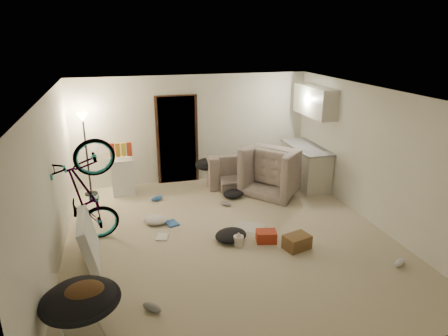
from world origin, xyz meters
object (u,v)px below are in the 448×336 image
object	(u,v)px
saucer_chair	(81,306)
floor_lamp	(85,137)
juicer	(239,240)
drink_case_b	(266,236)
drink_case_a	(297,242)
mini_fridge	(123,176)
bicycle	(89,217)
tv_box	(88,239)
armchair	(278,174)
sofa	(247,171)
kitchen_counter	(305,166)

from	to	relation	value
saucer_chair	floor_lamp	bearing A→B (deg)	91.28
juicer	drink_case_b	bearing A→B (deg)	0.67
drink_case_a	drink_case_b	size ratio (longest dim) A/B	1.23
mini_fridge	drink_case_b	bearing A→B (deg)	-53.75
bicycle	drink_case_b	world-z (taller)	bicycle
floor_lamp	drink_case_a	xyz separation A→B (m)	(3.39, -3.33, -1.19)
bicycle	tv_box	xyz separation A→B (m)	(0.00, -0.52, -0.13)
mini_fridge	saucer_chair	distance (m)	4.42
armchair	drink_case_a	distance (m)	2.60
saucer_chair	juicer	size ratio (longest dim) A/B	3.69
floor_lamp	armchair	bearing A→B (deg)	-11.55
drink_case_b	tv_box	bearing A→B (deg)	-171.57
tv_box	juicer	bearing A→B (deg)	-7.21
sofa	mini_fridge	world-z (taller)	mini_fridge
kitchen_counter	tv_box	size ratio (longest dim) A/B	1.37
drink_case_a	juicer	distance (m)	0.97
floor_lamp	bicycle	size ratio (longest dim) A/B	0.96
sofa	mini_fridge	bearing A→B (deg)	-0.91
sofa	tv_box	distance (m)	4.31
bicycle	juicer	world-z (taller)	bicycle
sofa	juicer	distance (m)	2.99
saucer_chair	tv_box	size ratio (longest dim) A/B	0.84
floor_lamp	saucer_chair	distance (m)	4.58
saucer_chair	armchair	bearing A→B (deg)	42.56
sofa	drink_case_b	distance (m)	2.85
kitchen_counter	saucer_chair	size ratio (longest dim) A/B	1.63
bicycle	tv_box	world-z (taller)	bicycle
juicer	bicycle	bearing A→B (deg)	163.00
drink_case_a	kitchen_counter	bearing A→B (deg)	46.28
tv_box	saucer_chair	bearing A→B (deg)	-92.33
bicycle	saucer_chair	distance (m)	2.22
sofa	drink_case_a	xyz separation A→B (m)	(-0.16, -3.13, -0.17)
drink_case_a	drink_case_b	world-z (taller)	drink_case_a
drink_case_b	juicer	size ratio (longest dim) A/B	1.35
saucer_chair	drink_case_b	distance (m)	3.26
kitchen_counter	tv_box	distance (m)	5.19
bicycle	juicer	xyz separation A→B (m)	(2.38, -0.73, -0.39)
floor_lamp	drink_case_a	size ratio (longest dim) A/B	4.36
kitchen_counter	armchair	xyz separation A→B (m)	(-0.76, -0.18, -0.05)
bicycle	saucer_chair	xyz separation A→B (m)	(0.00, -2.22, -0.11)
drink_case_b	juicer	distance (m)	0.50
bicycle	mini_fridge	world-z (taller)	bicycle
floor_lamp	saucer_chair	bearing A→B (deg)	-88.72
floor_lamp	drink_case_b	bearing A→B (deg)	-45.03
armchair	tv_box	size ratio (longest dim) A/B	1.09
sofa	tv_box	world-z (taller)	tv_box
armchair	juicer	bearing A→B (deg)	103.45
drink_case_a	drink_case_b	xyz separation A→B (m)	(-0.41, 0.35, -0.02)
drink_case_b	kitchen_counter	bearing A→B (deg)	63.95
tv_box	mini_fridge	bearing A→B (deg)	75.07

